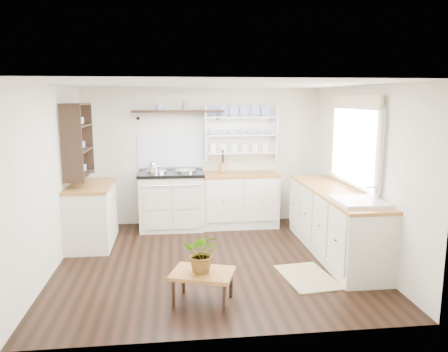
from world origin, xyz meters
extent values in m
cube|color=black|center=(0.00, 0.00, 0.00)|extent=(4.00, 3.80, 0.01)
cube|color=beige|center=(0.00, 1.90, 1.15)|extent=(4.00, 0.02, 2.30)
cube|color=beige|center=(2.00, 0.00, 1.15)|extent=(0.02, 3.80, 2.30)
cube|color=beige|center=(-2.00, 0.00, 1.15)|extent=(0.02, 3.80, 2.30)
cube|color=white|center=(0.00, 0.00, 2.30)|extent=(4.00, 3.80, 0.01)
cube|color=white|center=(1.96, 0.15, 1.50)|extent=(0.04, 1.40, 1.00)
cube|color=white|center=(1.94, 0.15, 1.50)|extent=(0.02, 1.50, 1.10)
cube|color=beige|center=(1.92, 0.15, 2.08)|extent=(0.04, 1.55, 0.18)
cube|color=beige|center=(-0.54, 1.57, 0.45)|extent=(1.02, 0.66, 0.90)
cube|color=black|center=(-0.54, 1.57, 0.92)|extent=(1.06, 0.70, 0.05)
cylinder|color=silver|center=(-0.77, 1.57, 0.96)|extent=(0.35, 0.35, 0.03)
cylinder|color=silver|center=(-0.30, 1.57, 0.96)|extent=(0.35, 0.35, 0.03)
cylinder|color=silver|center=(-0.54, 1.20, 0.80)|extent=(0.92, 0.02, 0.02)
cube|color=silver|center=(0.60, 1.60, 0.44)|extent=(1.25, 0.60, 0.88)
cube|color=brown|center=(0.60, 1.60, 0.88)|extent=(1.27, 0.63, 0.04)
cube|color=silver|center=(1.70, 0.10, 0.44)|extent=(0.60, 2.40, 0.88)
cube|color=brown|center=(1.70, 0.10, 0.88)|extent=(0.62, 2.43, 0.04)
cube|color=white|center=(1.70, -0.65, 0.80)|extent=(0.55, 0.60, 0.28)
cylinder|color=silver|center=(1.90, -0.65, 1.00)|extent=(0.02, 0.02, 0.22)
cube|color=silver|center=(-1.70, 0.90, 0.44)|extent=(0.60, 1.10, 0.88)
cube|color=brown|center=(-1.70, 0.90, 0.88)|extent=(0.62, 1.13, 0.04)
cube|color=white|center=(0.65, 1.88, 1.55)|extent=(1.20, 0.03, 0.90)
cube|color=white|center=(0.65, 1.79, 1.55)|extent=(1.20, 0.22, 0.02)
cylinder|color=navy|center=(0.65, 1.80, 1.82)|extent=(0.20, 0.02, 0.20)
cube|color=black|center=(-0.40, 1.77, 1.92)|extent=(1.50, 0.24, 0.04)
cone|color=black|center=(-1.05, 1.84, 1.81)|extent=(0.06, 0.20, 0.06)
cone|color=black|center=(0.25, 1.84, 1.81)|extent=(0.06, 0.20, 0.06)
cube|color=black|center=(-1.84, 0.90, 1.55)|extent=(0.28, 0.80, 1.05)
cylinder|color=#A76D3D|center=(0.32, 1.68, 0.99)|extent=(0.13, 0.13, 0.15)
cube|color=brown|center=(-0.21, -1.18, 0.32)|extent=(0.75, 0.63, 0.04)
cylinder|color=black|center=(-0.52, -1.26, 0.15)|extent=(0.04, 0.04, 0.30)
cylinder|color=black|center=(-0.41, -0.93, 0.15)|extent=(0.04, 0.04, 0.30)
cylinder|color=black|center=(-0.01, -1.43, 0.15)|extent=(0.04, 0.04, 0.30)
cylinder|color=black|center=(0.10, -1.10, 0.15)|extent=(0.04, 0.04, 0.30)
imported|color=#3F7233|center=(-0.21, -1.18, 0.55)|extent=(0.42, 0.38, 0.42)
cube|color=olive|center=(1.08, -0.68, 0.01)|extent=(0.65, 0.91, 0.02)
camera|label=1|loc=(-0.49, -5.49, 2.13)|focal=35.00mm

